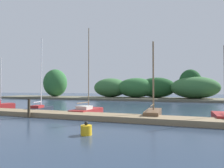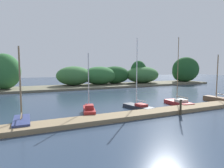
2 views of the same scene
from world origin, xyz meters
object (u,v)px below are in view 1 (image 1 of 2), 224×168
Objects in this scene: sailboat_2 at (40,108)px; channel_buoy_1 at (86,130)px; mooring_piling_1 at (29,108)px; sailboat_3 at (88,110)px; sailboat_4 at (153,113)px.

channel_buoy_1 is at bearing -140.60° from sailboat_2.
sailboat_3 is at bearing 48.68° from mooring_piling_1.
sailboat_4 is (5.58, -0.56, 0.08)m from sailboat_3.
sailboat_4 is 9.09m from mooring_piling_1.
sailboat_4 reaches higher than mooring_piling_1.
sailboat_3 is 5.61m from sailboat_4.
sailboat_3 reaches higher than sailboat_2.
channel_buoy_1 is (3.27, -6.69, -0.08)m from sailboat_3.
sailboat_4 is at bearing -105.15° from sailboat_2.
sailboat_2 is 5.08× the size of mooring_piling_1.
sailboat_2 reaches higher than channel_buoy_1.
sailboat_2 is at bearing 140.51° from channel_buoy_1.
mooring_piling_1 is at bearing -161.86° from sailboat_2.
sailboat_3 reaches higher than sailboat_4.
sailboat_3 is 11.83× the size of channel_buoy_1.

